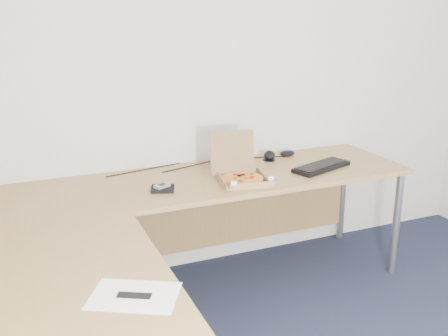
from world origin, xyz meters
name	(u,v)px	position (x,y,z in m)	size (l,w,h in m)	color
desk	(180,216)	(-0.82, 0.97, 0.70)	(2.50, 2.20, 0.73)	#A37A43
pizza_box	(242,176)	(-0.34, 1.27, 0.76)	(0.27, 0.31, 0.27)	#987649
drinking_glass	(244,157)	(-0.19, 1.56, 0.78)	(0.06, 0.06, 0.11)	white
keyboard	(321,167)	(0.22, 1.29, 0.74)	(0.41, 0.15, 0.03)	black
mouse	(287,153)	(0.17, 1.63, 0.75)	(0.11, 0.07, 0.04)	black
wallet	(163,189)	(-0.82, 1.29, 0.74)	(0.13, 0.11, 0.02)	black
phone	(162,186)	(-0.82, 1.29, 0.76)	(0.09, 0.05, 0.02)	#B2B5BA
paper_sheet	(134,296)	(-1.23, 0.26, 0.73)	(0.31, 0.22, 0.00)	white
dome_speaker	(270,155)	(0.01, 1.59, 0.77)	(0.08, 0.08, 0.07)	black
cable_bundle	(198,164)	(-0.46, 1.68, 0.73)	(0.61, 0.04, 0.01)	black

